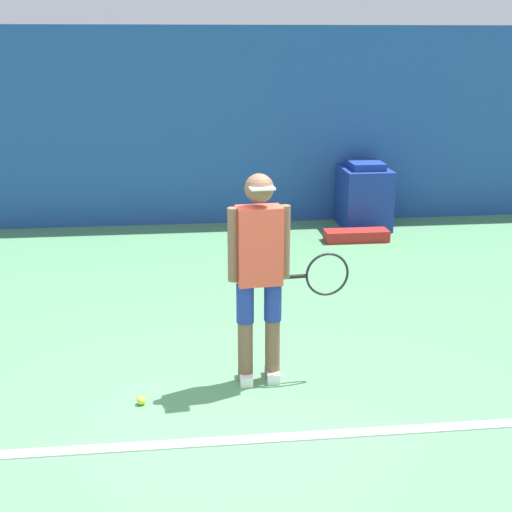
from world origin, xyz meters
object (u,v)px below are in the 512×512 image
covered_chair (364,196)px  equipment_bag (356,235)px  tennis_player (261,269)px  tennis_ball (141,400)px

covered_chair → equipment_bag: (-0.29, -0.74, -0.38)m
tennis_player → tennis_ball: (-0.94, -0.30, -0.90)m
tennis_player → equipment_bag: tennis_player is taller
tennis_ball → equipment_bag: bearing=57.3°
covered_chair → equipment_bag: 0.88m
equipment_bag → covered_chair: bearing=68.8°
covered_chair → equipment_bag: covered_chair is taller
tennis_ball → covered_chair: (3.03, 5.00, 0.42)m
tennis_ball → covered_chair: covered_chair is taller
tennis_player → covered_chair: tennis_player is taller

